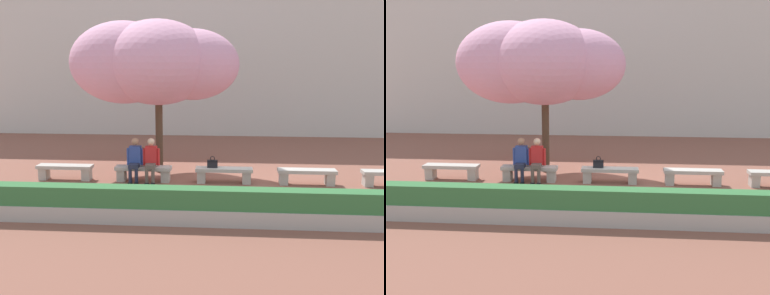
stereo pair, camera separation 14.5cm
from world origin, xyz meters
The scene contains 11 objects.
ground_plane centered at (0.00, 0.00, 0.00)m, with size 100.00×100.00×0.00m, color brown.
building_facade centered at (0.00, 10.60, 5.00)m, with size 28.00×4.00×9.99m, color beige.
stone_bench_west_end centered at (-4.75, 0.00, 0.30)m, with size 1.65×0.42×0.45m.
stone_bench_near_west centered at (-2.37, 0.00, 0.30)m, with size 1.65×0.42×0.45m.
stone_bench_center centered at (0.00, 0.00, 0.30)m, with size 1.65×0.42×0.45m.
stone_bench_near_east centered at (2.37, 0.00, 0.30)m, with size 1.65×0.42×0.45m.
person_seated_left centered at (-2.61, -0.05, 0.70)m, with size 0.51×0.68×1.29m.
person_seated_right centered at (-2.13, -0.05, 0.70)m, with size 0.51×0.69×1.29m.
handbag centered at (-0.34, 0.01, 0.58)m, with size 0.30×0.15×0.34m.
cherry_tree_main centered at (-2.20, 1.22, 3.44)m, with size 5.24×3.78×4.76m.
planter_hedge_foreground centered at (0.00, -3.43, 0.39)m, with size 16.05×0.50×0.80m.
Camera 2 is at (0.23, -12.71, 3.45)m, focal length 42.00 mm.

